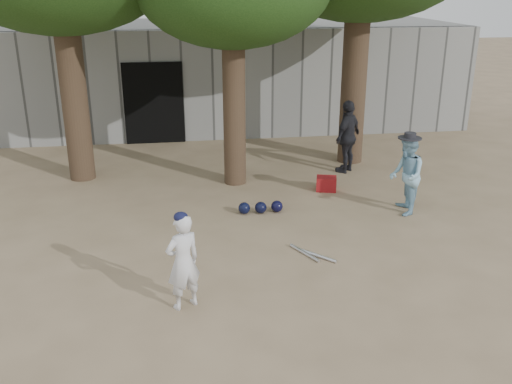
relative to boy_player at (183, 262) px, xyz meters
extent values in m
plane|color=#937C5E|center=(0.66, 0.82, -0.69)|extent=(70.00, 70.00, 0.00)
imported|color=silver|center=(0.00, 0.00, 0.00)|extent=(0.60, 0.52, 1.37)
imported|color=#89BAD4|center=(4.28, 2.78, 0.08)|extent=(0.70, 0.83, 1.53)
imported|color=black|center=(3.93, 5.42, 0.16)|extent=(0.99, 1.00, 1.69)
cube|color=maroon|center=(3.13, 4.22, -0.54)|extent=(0.49, 0.42, 0.30)
cube|color=gray|center=(0.66, 8.82, 0.81)|extent=(16.00, 0.35, 3.00)
cube|color=black|center=(-0.54, 8.62, 0.41)|extent=(1.60, 0.08, 2.20)
cube|color=slate|center=(0.66, 11.32, 0.81)|extent=(16.00, 5.00, 3.00)
sphere|color=black|center=(1.23, 3.18, -0.57)|extent=(0.23, 0.23, 0.23)
sphere|color=black|center=(1.55, 3.17, -0.57)|extent=(0.23, 0.23, 0.23)
sphere|color=black|center=(1.87, 3.18, -0.57)|extent=(0.23, 0.23, 0.23)
cylinder|color=silver|center=(1.99, 1.31, -0.66)|extent=(0.37, 0.67, 0.06)
cylinder|color=silver|center=(2.17, 1.19, -0.66)|extent=(0.54, 0.56, 0.06)
cylinder|color=brown|center=(-2.14, 5.82, 2.06)|extent=(0.56, 0.56, 5.50)
cylinder|color=brown|center=(1.26, 5.02, 1.81)|extent=(0.48, 0.48, 5.00)
cylinder|color=brown|center=(4.26, 6.22, 2.21)|extent=(0.60, 0.60, 5.80)
camera|label=1|loc=(-0.02, -6.91, 3.56)|focal=40.00mm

